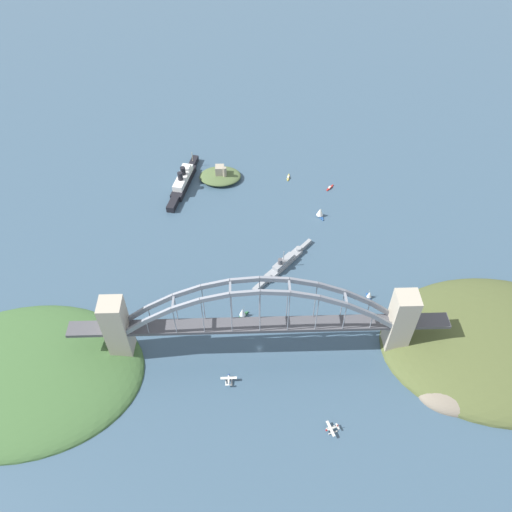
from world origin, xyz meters
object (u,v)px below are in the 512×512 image
(small_boat_4, at_px, (288,177))
(small_boat_0, at_px, (369,294))
(fort_island_mid_harbor, at_px, (220,176))
(small_boat_1, at_px, (330,188))
(naval_cruiser, at_px, (283,264))
(harbor_arch_bridge, at_px, (260,323))
(small_boat_3, at_px, (320,212))
(seaplane_second_in_formation, at_px, (332,429))
(ocean_liner, at_px, (183,181))
(seaplane_taxiing_near_bridge, at_px, (229,380))
(small_boat_2, at_px, (243,312))

(small_boat_4, bearing_deg, small_boat_0, -71.30)
(fort_island_mid_harbor, height_order, small_boat_1, fort_island_mid_harbor)
(naval_cruiser, relative_size, small_boat_1, 6.36)
(small_boat_0, bearing_deg, harbor_arch_bridge, -153.19)
(naval_cruiser, relative_size, small_boat_3, 5.42)
(fort_island_mid_harbor, distance_m, seaplane_second_in_formation, 256.25)
(harbor_arch_bridge, bearing_deg, ocean_liner, 109.59)
(small_boat_1, bearing_deg, fort_island_mid_harbor, 170.52)
(small_boat_0, height_order, small_boat_4, small_boat_0)
(seaplane_taxiing_near_bridge, relative_size, seaplane_second_in_formation, 1.03)
(harbor_arch_bridge, xyz_separation_m, small_boat_3, (56.37, 132.26, -23.48))
(naval_cruiser, relative_size, seaplane_taxiing_near_bridge, 5.14)
(harbor_arch_bridge, height_order, small_boat_0, harbor_arch_bridge)
(fort_island_mid_harbor, height_order, small_boat_4, fort_island_mid_harbor)
(fort_island_mid_harbor, xyz_separation_m, seaplane_taxiing_near_bridge, (9.62, -211.81, -1.62))
(seaplane_taxiing_near_bridge, relative_size, small_boat_2, 1.12)
(fort_island_mid_harbor, relative_size, small_boat_4, 3.79)
(naval_cruiser, bearing_deg, fort_island_mid_harbor, 114.32)
(small_boat_0, bearing_deg, naval_cruiser, 151.97)
(small_boat_4, bearing_deg, seaplane_taxiing_near_bridge, -104.25)
(naval_cruiser, distance_m, small_boat_3, 68.08)
(fort_island_mid_harbor, bearing_deg, naval_cruiser, -65.68)
(small_boat_4, bearing_deg, small_boat_3, -66.80)
(naval_cruiser, bearing_deg, small_boat_1, 62.74)
(seaplane_second_in_formation, relative_size, small_boat_1, 1.20)
(naval_cruiser, xyz_separation_m, seaplane_taxiing_near_bridge, (-41.17, -99.41, -0.64))
(small_boat_3, bearing_deg, small_boat_1, 70.08)
(seaplane_second_in_formation, relative_size, small_boat_3, 1.03)
(seaplane_taxiing_near_bridge, bearing_deg, small_boat_3, 63.99)
(small_boat_0, distance_m, small_boat_2, 94.29)
(seaplane_taxiing_near_bridge, bearing_deg, seaplane_second_in_formation, -29.16)
(small_boat_1, relative_size, small_boat_2, 0.91)
(seaplane_taxiing_near_bridge, bearing_deg, naval_cruiser, 67.50)
(small_boat_3, bearing_deg, small_boat_2, -122.68)
(seaplane_taxiing_near_bridge, distance_m, small_boat_2, 53.27)
(fort_island_mid_harbor, height_order, small_boat_3, fort_island_mid_harbor)
(seaplane_second_in_formation, bearing_deg, small_boat_0, 67.86)
(ocean_liner, xyz_separation_m, naval_cruiser, (84.23, -104.14, -2.50))
(seaplane_taxiing_near_bridge, distance_m, small_boat_4, 218.09)
(seaplane_second_in_formation, height_order, small_boat_2, small_boat_2)
(ocean_liner, distance_m, small_boat_3, 128.46)
(small_boat_3, xyz_separation_m, small_boat_4, (-23.14, 53.99, -3.74))
(small_boat_1, bearing_deg, seaplane_taxiing_near_bridge, -114.88)
(naval_cruiser, bearing_deg, seaplane_taxiing_near_bridge, -112.50)
(seaplane_taxiing_near_bridge, relative_size, small_boat_3, 1.05)
(small_boat_4, bearing_deg, harbor_arch_bridge, -100.11)
(small_boat_2, distance_m, small_boat_4, 165.08)
(seaplane_second_in_formation, bearing_deg, small_boat_1, 82.81)
(small_boat_1, xyz_separation_m, small_boat_3, (-13.67, -37.72, 3.75))
(small_boat_2, distance_m, small_boat_3, 124.76)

